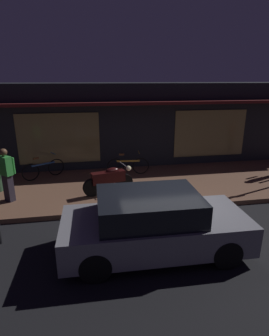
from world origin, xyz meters
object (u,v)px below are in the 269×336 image
(person_photographer, at_px, (7,174))
(parked_car_near, at_px, (153,224))
(bicycle_extra, at_px, (44,169))
(bicycle_parked, at_px, (128,166))
(motorcycle, at_px, (109,179))

(person_photographer, distance_m, parked_car_near, 4.94)
(bicycle_extra, xyz_separation_m, parked_car_near, (3.04, -5.10, 0.20))
(parked_car_near, bearing_deg, bicycle_parked, 87.87)
(motorcycle, height_order, bicycle_parked, motorcycle)
(motorcycle, height_order, bicycle_extra, motorcycle)
(motorcycle, xyz_separation_m, bicycle_extra, (-2.34, 1.93, -0.14))
(motorcycle, bearing_deg, person_photographer, -179.17)
(person_photographer, bearing_deg, motorcycle, 0.83)
(person_photographer, bearing_deg, parked_car_near, -39.37)
(parked_car_near, bearing_deg, motorcycle, 102.54)
(bicycle_parked, distance_m, person_photographer, 4.42)
(bicycle_extra, distance_m, person_photographer, 2.18)
(person_photographer, xyz_separation_m, parked_car_near, (3.81, -3.13, -0.32))
(person_photographer, height_order, parked_car_near, person_photographer)
(motorcycle, distance_m, bicycle_parked, 2.00)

